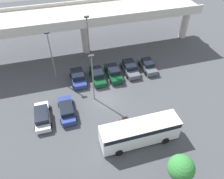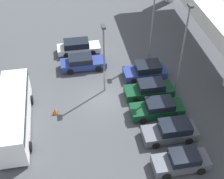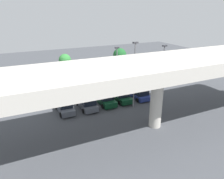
{
  "view_description": "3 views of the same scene",
  "coord_description": "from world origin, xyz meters",
  "px_view_note": "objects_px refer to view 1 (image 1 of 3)",
  "views": [
    {
      "loc": [
        -5.17,
        -21.74,
        21.73
      ],
      "look_at": [
        1.06,
        -0.34,
        1.71
      ],
      "focal_mm": 35.0,
      "sensor_mm": 36.0,
      "label": 1
    },
    {
      "loc": [
        21.89,
        -2.99,
        20.59
      ],
      "look_at": [
        -0.53,
        0.92,
        0.71
      ],
      "focal_mm": 50.0,
      "sensor_mm": 36.0,
      "label": 2
    },
    {
      "loc": [
        14.38,
        31.34,
        13.14
      ],
      "look_at": [
        0.66,
        2.67,
        1.22
      ],
      "focal_mm": 35.0,
      "sensor_mm": 36.0,
      "label": 3
    }
  ],
  "objects_px": {
    "parked_car_2": "(78,77)",
    "traffic_cone": "(122,119)",
    "parked_car_0": "(42,116)",
    "parked_car_5": "(130,68)",
    "parked_car_3": "(97,75)",
    "lamp_post_mid_lot": "(93,75)",
    "parked_car_1": "(67,110)",
    "lamp_post_near_aisle": "(88,41)",
    "parked_car_6": "(148,66)",
    "lamp_post_by_overpass": "(51,54)",
    "tree_front_centre": "(181,168)",
    "shuttle_bus": "(140,131)",
    "parked_car_4": "(113,72)"
  },
  "relations": [
    {
      "from": "parked_car_0",
      "to": "lamp_post_near_aisle",
      "type": "xyz_separation_m",
      "value": [
        8.17,
        9.07,
        4.53
      ]
    },
    {
      "from": "parked_car_5",
      "to": "tree_front_centre",
      "type": "relative_size",
      "value": 1.13
    },
    {
      "from": "parked_car_4",
      "to": "lamp_post_near_aisle",
      "type": "height_order",
      "value": "lamp_post_near_aisle"
    },
    {
      "from": "parked_car_3",
      "to": "lamp_post_by_overpass",
      "type": "relative_size",
      "value": 0.58
    },
    {
      "from": "parked_car_0",
      "to": "parked_car_6",
      "type": "bearing_deg",
      "value": -69.57
    },
    {
      "from": "lamp_post_mid_lot",
      "to": "traffic_cone",
      "type": "distance_m",
      "value": 6.84
    },
    {
      "from": "traffic_cone",
      "to": "parked_car_0",
      "type": "bearing_deg",
      "value": 162.79
    },
    {
      "from": "parked_car_6",
      "to": "lamp_post_by_overpass",
      "type": "height_order",
      "value": "lamp_post_by_overpass"
    },
    {
      "from": "parked_car_1",
      "to": "lamp_post_near_aisle",
      "type": "relative_size",
      "value": 0.54
    },
    {
      "from": "tree_front_centre",
      "to": "lamp_post_near_aisle",
      "type": "bearing_deg",
      "value": 101.21
    },
    {
      "from": "parked_car_3",
      "to": "parked_car_6",
      "type": "distance_m",
      "value": 8.54
    },
    {
      "from": "traffic_cone",
      "to": "parked_car_3",
      "type": "bearing_deg",
      "value": 96.26
    },
    {
      "from": "parked_car_3",
      "to": "traffic_cone",
      "type": "bearing_deg",
      "value": 6.26
    },
    {
      "from": "parked_car_6",
      "to": "lamp_post_mid_lot",
      "type": "relative_size",
      "value": 0.6
    },
    {
      "from": "parked_car_0",
      "to": "parked_car_5",
      "type": "relative_size",
      "value": 1.06
    },
    {
      "from": "lamp_post_near_aisle",
      "to": "traffic_cone",
      "type": "bearing_deg",
      "value": -82.94
    },
    {
      "from": "parked_car_2",
      "to": "lamp_post_mid_lot",
      "type": "xyz_separation_m",
      "value": [
        1.52,
        -4.59,
        3.57
      ]
    },
    {
      "from": "lamp_post_mid_lot",
      "to": "parked_car_2",
      "type": "bearing_deg",
      "value": 108.33
    },
    {
      "from": "parked_car_4",
      "to": "tree_front_centre",
      "type": "relative_size",
      "value": 1.18
    },
    {
      "from": "parked_car_1",
      "to": "shuttle_bus",
      "type": "relative_size",
      "value": 0.53
    },
    {
      "from": "parked_car_1",
      "to": "parked_car_6",
      "type": "relative_size",
      "value": 1.11
    },
    {
      "from": "parked_car_1",
      "to": "shuttle_bus",
      "type": "distance_m",
      "value": 10.06
    },
    {
      "from": "lamp_post_mid_lot",
      "to": "parked_car_3",
      "type": "bearing_deg",
      "value": 70.78
    },
    {
      "from": "parked_car_4",
      "to": "tree_front_centre",
      "type": "distance_m",
      "value": 18.48
    },
    {
      "from": "parked_car_0",
      "to": "lamp_post_mid_lot",
      "type": "bearing_deg",
      "value": -74.63
    },
    {
      "from": "lamp_post_by_overpass",
      "to": "tree_front_centre",
      "type": "distance_m",
      "value": 22.35
    },
    {
      "from": "lamp_post_near_aisle",
      "to": "lamp_post_by_overpass",
      "type": "distance_m",
      "value": 5.85
    },
    {
      "from": "parked_car_4",
      "to": "traffic_cone",
      "type": "height_order",
      "value": "parked_car_4"
    },
    {
      "from": "parked_car_3",
      "to": "tree_front_centre",
      "type": "bearing_deg",
      "value": 11.47
    },
    {
      "from": "shuttle_bus",
      "to": "lamp_post_mid_lot",
      "type": "bearing_deg",
      "value": 112.62
    },
    {
      "from": "parked_car_3",
      "to": "lamp_post_mid_lot",
      "type": "bearing_deg",
      "value": -19.22
    },
    {
      "from": "parked_car_5",
      "to": "lamp_post_mid_lot",
      "type": "relative_size",
      "value": 0.63
    },
    {
      "from": "parked_car_4",
      "to": "tree_front_centre",
      "type": "height_order",
      "value": "tree_front_centre"
    },
    {
      "from": "parked_car_0",
      "to": "shuttle_bus",
      "type": "bearing_deg",
      "value": -120.79
    },
    {
      "from": "parked_car_1",
      "to": "lamp_post_mid_lot",
      "type": "xyz_separation_m",
      "value": [
        4.07,
        1.76,
        3.61
      ]
    },
    {
      "from": "lamp_post_mid_lot",
      "to": "parked_car_6",
      "type": "bearing_deg",
      "value": 23.88
    },
    {
      "from": "parked_car_2",
      "to": "traffic_cone",
      "type": "xyz_separation_m",
      "value": [
        3.99,
        -9.56,
        -0.42
      ]
    },
    {
      "from": "parked_car_1",
      "to": "lamp_post_mid_lot",
      "type": "distance_m",
      "value": 5.72
    },
    {
      "from": "parked_car_1",
      "to": "lamp_post_near_aisle",
      "type": "height_order",
      "value": "lamp_post_near_aisle"
    },
    {
      "from": "shuttle_bus",
      "to": "parked_car_5",
      "type": "bearing_deg",
      "value": 74.93
    },
    {
      "from": "parked_car_5",
      "to": "traffic_cone",
      "type": "distance_m",
      "value": 10.57
    },
    {
      "from": "parked_car_0",
      "to": "shuttle_bus",
      "type": "distance_m",
      "value": 12.46
    },
    {
      "from": "lamp_post_near_aisle",
      "to": "parked_car_1",
      "type": "bearing_deg",
      "value": -119.65
    },
    {
      "from": "parked_car_1",
      "to": "lamp_post_near_aisle",
      "type": "xyz_separation_m",
      "value": [
        5.04,
        8.85,
        4.55
      ]
    },
    {
      "from": "parked_car_2",
      "to": "parked_car_5",
      "type": "bearing_deg",
      "value": 89.99
    },
    {
      "from": "parked_car_1",
      "to": "parked_car_5",
      "type": "relative_size",
      "value": 1.05
    },
    {
      "from": "parked_car_2",
      "to": "shuttle_bus",
      "type": "distance_m",
      "value": 13.89
    },
    {
      "from": "shuttle_bus",
      "to": "lamp_post_mid_lot",
      "type": "xyz_separation_m",
      "value": [
        -3.47,
        8.34,
        2.61
      ]
    },
    {
      "from": "parked_car_0",
      "to": "parked_car_1",
      "type": "distance_m",
      "value": 3.14
    },
    {
      "from": "parked_car_4",
      "to": "lamp_post_mid_lot",
      "type": "height_order",
      "value": "lamp_post_mid_lot"
    }
  ]
}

